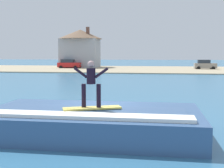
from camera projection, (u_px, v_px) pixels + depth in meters
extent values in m
plane|color=teal|center=(99.00, 126.00, 12.70)|extent=(260.00, 260.00, 0.00)
cube|color=#375683|center=(93.00, 122.00, 11.39)|extent=(8.00, 4.32, 0.94)
cube|color=#375683|center=(90.00, 111.00, 10.81)|extent=(6.80, 1.94, 0.10)
cube|color=white|center=(84.00, 116.00, 9.96)|extent=(7.20, 0.78, 0.12)
cube|color=#EAD159|center=(92.00, 108.00, 10.88)|extent=(2.13, 1.25, 0.06)
cube|color=black|center=(92.00, 107.00, 10.88)|extent=(1.80, 0.77, 0.01)
cylinder|color=black|center=(84.00, 95.00, 10.88)|extent=(0.16, 0.16, 0.85)
cylinder|color=black|center=(99.00, 96.00, 10.79)|extent=(0.16, 0.16, 0.85)
cylinder|color=black|center=(91.00, 76.00, 10.76)|extent=(0.32, 0.32, 0.57)
sphere|color=tan|center=(91.00, 64.00, 10.72)|extent=(0.24, 0.24, 0.24)
cylinder|color=black|center=(81.00, 73.00, 10.81)|extent=(0.50, 0.10, 0.40)
cylinder|color=black|center=(101.00, 73.00, 10.69)|extent=(0.50, 0.10, 0.40)
cube|color=tan|center=(145.00, 69.00, 56.25)|extent=(120.00, 23.65, 0.15)
cube|color=red|center=(69.00, 65.00, 59.45)|extent=(4.48, 1.79, 0.90)
cube|color=#262D38|center=(68.00, 61.00, 59.42)|extent=(2.47, 1.61, 0.64)
cylinder|color=black|center=(78.00, 67.00, 60.20)|extent=(0.64, 0.22, 0.64)
cylinder|color=black|center=(75.00, 67.00, 58.34)|extent=(0.64, 0.22, 0.64)
cylinder|color=black|center=(64.00, 67.00, 60.64)|extent=(0.64, 0.22, 0.64)
cylinder|color=black|center=(61.00, 67.00, 58.78)|extent=(0.64, 0.22, 0.64)
cube|color=gray|center=(205.00, 66.00, 55.78)|extent=(4.00, 1.96, 0.90)
cube|color=#262D38|center=(204.00, 61.00, 55.75)|extent=(2.20, 1.77, 0.64)
cylinder|color=black|center=(211.00, 68.00, 56.65)|extent=(0.64, 0.22, 0.64)
cylinder|color=black|center=(213.00, 68.00, 54.62)|extent=(0.64, 0.22, 0.64)
cylinder|color=black|center=(197.00, 68.00, 57.04)|extent=(0.64, 0.22, 0.64)
cylinder|color=black|center=(199.00, 68.00, 55.01)|extent=(0.64, 0.22, 0.64)
cube|color=#9EA3AD|center=(80.00, 53.00, 62.67)|extent=(7.46, 6.21, 6.00)
cone|color=brown|center=(80.00, 34.00, 62.27)|extent=(9.25, 9.25, 1.92)
cube|color=brown|center=(88.00, 31.00, 61.02)|extent=(0.60, 0.60, 1.80)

